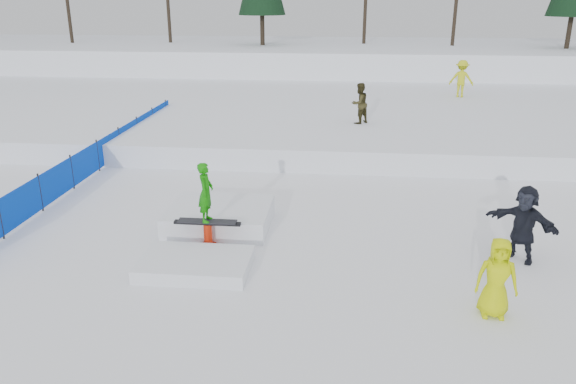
# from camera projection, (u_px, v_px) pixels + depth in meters

# --- Properties ---
(ground) EXTENTS (120.00, 120.00, 0.00)m
(ground) POSITION_uv_depth(u_px,v_px,m) (256.00, 268.00, 12.49)
(ground) COLOR white
(snow_berm) EXTENTS (60.00, 14.00, 2.40)m
(snow_berm) POSITION_uv_depth(u_px,v_px,m) (321.00, 61.00, 40.22)
(snow_berm) COLOR white
(snow_berm) RESTS_ON ground
(snow_midrise) EXTENTS (50.00, 18.00, 0.80)m
(snow_midrise) POSITION_uv_depth(u_px,v_px,m) (307.00, 110.00, 27.35)
(snow_midrise) COLOR white
(snow_midrise) RESTS_ON ground
(safety_fence) EXTENTS (0.05, 16.00, 1.10)m
(safety_fence) POSITION_uv_depth(u_px,v_px,m) (98.00, 155.00, 19.12)
(safety_fence) COLOR #0335BA
(safety_fence) RESTS_ON ground
(walker_olive) EXTENTS (0.99, 0.99, 1.63)m
(walker_olive) POSITION_uv_depth(u_px,v_px,m) (359.00, 103.00, 22.45)
(walker_olive) COLOR #2E2912
(walker_olive) RESTS_ON snow_midrise
(walker_ygreen) EXTENTS (1.33, 0.99, 1.84)m
(walker_ygreen) POSITION_uv_depth(u_px,v_px,m) (461.00, 79.00, 28.20)
(walker_ygreen) COLOR #C3CB16
(walker_ygreen) RESTS_ON snow_midrise
(spectator_yellow) EXTENTS (0.80, 0.56, 1.57)m
(spectator_yellow) POSITION_uv_depth(u_px,v_px,m) (497.00, 278.00, 10.39)
(spectator_yellow) COLOR #CBDC03
(spectator_yellow) RESTS_ON ground
(spectator_dark) EXTENTS (1.60, 1.45, 1.78)m
(spectator_dark) POSITION_uv_depth(u_px,v_px,m) (523.00, 224.00, 12.57)
(spectator_dark) COLOR black
(spectator_dark) RESTS_ON ground
(jib_rail_feature) EXTENTS (2.60, 4.40, 2.11)m
(jib_rail_feature) POSITION_uv_depth(u_px,v_px,m) (213.00, 226.00, 13.93)
(jib_rail_feature) COLOR white
(jib_rail_feature) RESTS_ON ground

